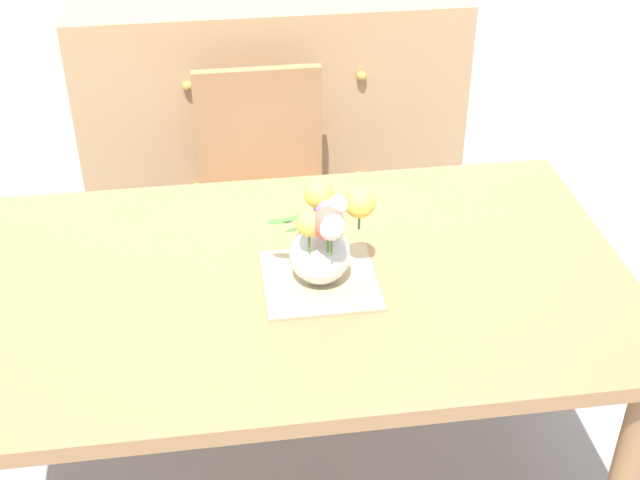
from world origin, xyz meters
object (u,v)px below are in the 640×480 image
object	(u,v)px
dresser	(272,124)
flower_vase	(324,237)
chair_far	(264,188)
dining_table	(294,306)

from	to	relation	value
dresser	flower_vase	bearing A→B (deg)	-89.88
chair_far	dresser	bearing A→B (deg)	-98.40
chair_far	flower_vase	size ratio (longest dim) A/B	3.50
dresser	dining_table	bearing A→B (deg)	-92.92
dining_table	dresser	bearing A→B (deg)	87.08
flower_vase	dresser	bearing A→B (deg)	90.12
chair_far	dresser	xyz separation A→B (m)	(0.08, 0.51, -0.02)
chair_far	dresser	distance (m)	0.51
dining_table	dresser	world-z (taller)	dresser
dresser	flower_vase	xyz separation A→B (m)	(0.00, -1.37, 0.38)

